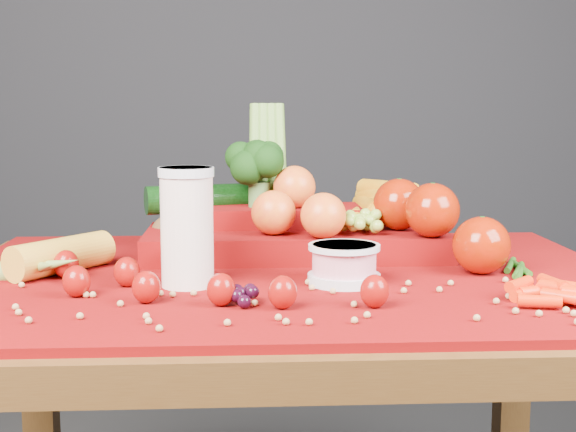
{
  "coord_description": "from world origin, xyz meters",
  "views": [
    {
      "loc": [
        -0.07,
        -1.23,
        1.03
      ],
      "look_at": [
        0.0,
        0.02,
        0.85
      ],
      "focal_mm": 50.0,
      "sensor_mm": 36.0,
      "label": 1
    }
  ],
  "objects": [
    {
      "name": "table",
      "position": [
        0.0,
        0.0,
        0.66
      ],
      "size": [
        1.1,
        0.8,
        0.75
      ],
      "color": "#3E230E",
      "rests_on": "ground"
    },
    {
      "name": "red_cloth",
      "position": [
        0.0,
        0.0,
        0.76
      ],
      "size": [
        1.05,
        0.75,
        0.01
      ],
      "primitive_type": "cube",
      "color": "#670308",
      "rests_on": "table"
    },
    {
      "name": "milk_glass",
      "position": [
        -0.15,
        -0.08,
        0.86
      ],
      "size": [
        0.08,
        0.08,
        0.17
      ],
      "rotation": [
        0.0,
        0.0,
        0.4
      ],
      "color": "silver",
      "rests_on": "red_cloth"
    },
    {
      "name": "yogurt_bowl",
      "position": [
        0.08,
        -0.08,
        0.79
      ],
      "size": [
        0.11,
        0.11,
        0.06
      ],
      "rotation": [
        0.0,
        0.0,
        0.38
      ],
      "color": "silver",
      "rests_on": "red_cloth"
    },
    {
      "name": "strawberry_scatter",
      "position": [
        -0.16,
        -0.13,
        0.79
      ],
      "size": [
        0.48,
        0.28,
        0.05
      ],
      "color": "#930006",
      "rests_on": "red_cloth"
    },
    {
      "name": "dark_grape_cluster",
      "position": [
        -0.07,
        -0.2,
        0.78
      ],
      "size": [
        0.06,
        0.05,
        0.03
      ],
      "primitive_type": null,
      "color": "black",
      "rests_on": "red_cloth"
    },
    {
      "name": "soybean_scatter",
      "position": [
        0.0,
        -0.2,
        0.77
      ],
      "size": [
        0.84,
        0.24,
        0.01
      ],
      "primitive_type": null,
      "color": "tan",
      "rests_on": "red_cloth"
    },
    {
      "name": "corn_ear",
      "position": [
        -0.37,
        -0.01,
        0.78
      ],
      "size": [
        0.25,
        0.26,
        0.06
      ],
      "rotation": [
        0.0,
        0.0,
        0.93
      ],
      "color": "gold",
      "rests_on": "red_cloth"
    },
    {
      "name": "potato",
      "position": [
        -0.18,
        0.2,
        0.8
      ],
      "size": [
        0.1,
        0.08,
        0.07
      ],
      "primitive_type": "ellipsoid",
      "color": "#543A1E",
      "rests_on": "red_cloth"
    },
    {
      "name": "baby_carrot_pile",
      "position": [
        0.33,
        -0.2,
        0.78
      ],
      "size": [
        0.18,
        0.17,
        0.03
      ],
      "primitive_type": null,
      "color": "red",
      "rests_on": "red_cloth"
    },
    {
      "name": "green_bean_pile",
      "position": [
        0.36,
        -0.01,
        0.77
      ],
      "size": [
        0.14,
        0.12,
        0.01
      ],
      "primitive_type": null,
      "color": "#255413",
      "rests_on": "red_cloth"
    },
    {
      "name": "produce_mound",
      "position": [
        0.06,
        0.15,
        0.82
      ],
      "size": [
        0.6,
        0.36,
        0.27
      ],
      "color": "#670308",
      "rests_on": "red_cloth"
    }
  ]
}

